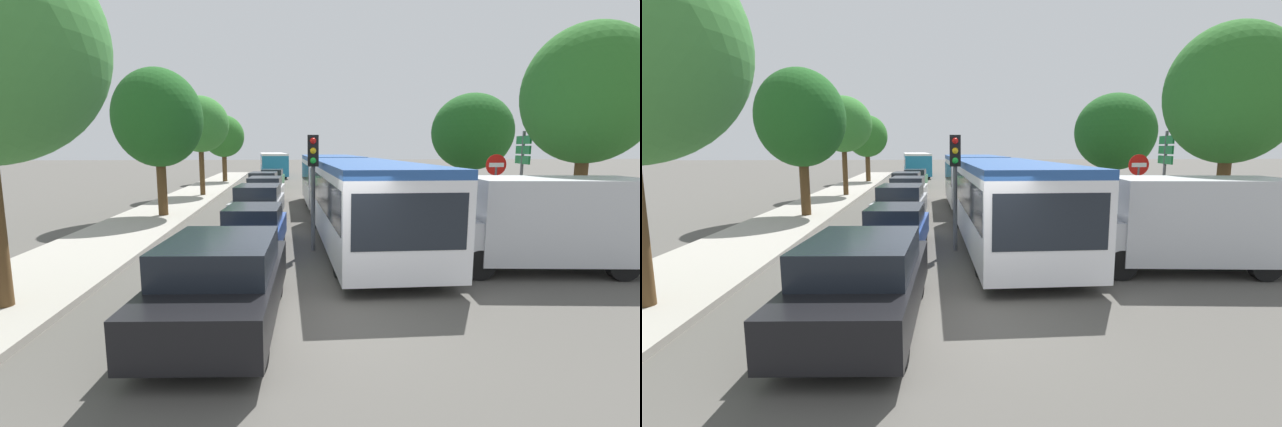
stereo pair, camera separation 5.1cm
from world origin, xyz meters
TOP-DOWN VIEW (x-y plane):
  - ground_plane at (0.00, 0.00)m, footprint 200.00×200.00m
  - kerb_strip_left at (-6.46, 19.45)m, footprint 3.20×48.90m
  - articulated_bus at (1.63, 9.44)m, footprint 2.67×17.65m
  - city_bus_rear at (-1.91, 38.90)m, footprint 3.24×11.46m
  - queued_car_black at (-1.88, -0.17)m, footprint 2.18×4.57m
  - queued_car_blue at (-1.69, 5.18)m, footprint 1.92×4.01m
  - queued_car_silver at (-1.85, 10.43)m, footprint 2.13×4.46m
  - queued_car_white at (-1.80, 15.77)m, footprint 2.09×4.37m
  - queued_car_tan at (-2.10, 20.63)m, footprint 2.06×4.30m
  - queued_car_green at (-1.68, 26.21)m, footprint 1.92×4.02m
  - white_van at (5.61, 2.58)m, footprint 5.18×2.46m
  - traffic_light at (0.05, 5.12)m, footprint 0.33×0.37m
  - no_entry_sign at (6.24, 6.41)m, footprint 0.70×0.08m
  - direction_sign_post at (7.46, 6.97)m, footprint 0.36×1.38m
  - tree_left_mid at (-6.03, 11.54)m, footprint 3.68×3.68m
  - tree_left_far at (-5.81, 19.55)m, footprint 3.46×3.46m
  - tree_left_distant at (-5.90, 30.26)m, footprint 3.48×3.48m
  - tree_right_near at (8.30, 5.13)m, footprint 3.76×3.76m
  - tree_right_mid at (8.50, 13.22)m, footprint 3.88×3.88m

SIDE VIEW (x-z plane):
  - ground_plane at x=0.00m, z-range 0.00..0.00m
  - kerb_strip_left at x=-6.46m, z-range 0.00..0.14m
  - queued_car_blue at x=-1.69m, z-range 0.01..1.37m
  - queued_car_green at x=-1.68m, z-range 0.01..1.37m
  - queued_car_tan at x=-2.10m, z-range 0.01..1.47m
  - queued_car_white at x=-1.80m, z-range 0.01..1.49m
  - queued_car_silver at x=-1.85m, z-range 0.01..1.52m
  - queued_car_black at x=-1.88m, z-range 0.01..1.56m
  - white_van at x=5.61m, z-range 0.09..2.40m
  - city_bus_rear at x=-1.91m, z-range 0.19..2.63m
  - articulated_bus at x=1.63m, z-range 0.20..2.82m
  - no_entry_sign at x=6.24m, z-range 0.47..3.29m
  - traffic_light at x=0.05m, z-range 0.80..4.20m
  - direction_sign_post at x=7.46m, z-range 0.77..4.37m
  - tree_right_mid at x=8.50m, z-range 0.87..6.52m
  - tree_left_distant at x=-5.90m, z-range 1.00..6.77m
  - tree_left_mid at x=-6.03m, z-range 1.09..7.41m
  - tree_left_far at x=-5.81m, z-range 1.36..7.48m
  - tree_right_near at x=8.30m, z-range 1.26..7.95m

